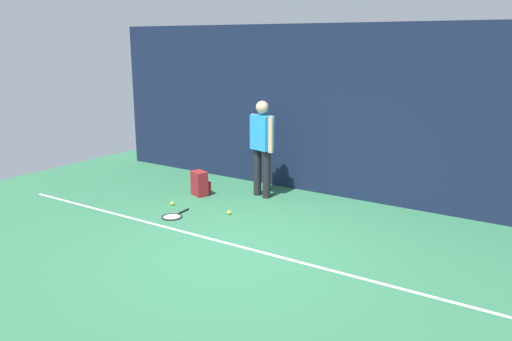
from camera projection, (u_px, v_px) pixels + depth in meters
ground_plane at (239, 249)px, 6.96m from camera, size 12.00×12.00×0.00m
back_fence at (339, 112)px, 9.02m from camera, size 10.00×0.10×2.99m
court_line at (243, 247)px, 7.02m from camera, size 9.00×0.05×0.00m
tennis_player at (262, 143)px, 9.09m from camera, size 0.52×0.32×1.70m
tennis_racket at (173, 216)px, 8.22m from camera, size 0.35×0.63×0.03m
backpack at (200, 184)px, 9.33m from camera, size 0.35×0.36×0.44m
tennis_ball_near_player at (229, 213)px, 8.33m from camera, size 0.07×0.07×0.07m
tennis_ball_by_fence at (172, 203)px, 8.79m from camera, size 0.07×0.07×0.07m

